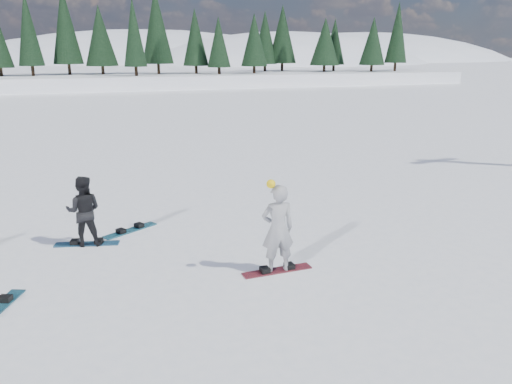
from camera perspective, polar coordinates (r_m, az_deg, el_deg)
ground at (r=10.98m, az=2.78°, el=-8.22°), size 420.00×420.00×0.00m
alpine_backdrop at (r=199.51m, az=-21.00°, el=9.67°), size 412.50×227.00×53.20m
snowboarder_woman at (r=10.27m, az=2.49°, el=-4.20°), size 0.71×0.49×2.05m
snowboarder_man at (r=12.40m, az=-19.09°, el=-2.06°), size 0.93×0.78×1.69m
snowboard_woman at (r=10.64m, az=2.43°, el=-8.96°), size 1.51×0.34×0.03m
snowboard_man at (r=12.67m, az=-18.75°, el=-5.63°), size 1.52×0.61×0.03m
snowboard_loose_c at (r=13.26m, az=-14.16°, el=-4.27°), size 1.43×1.01×0.03m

